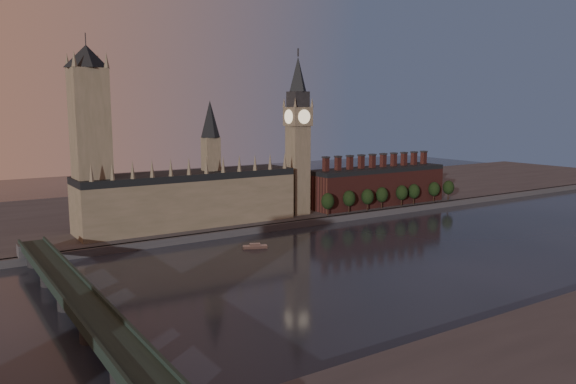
% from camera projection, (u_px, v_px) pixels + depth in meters
% --- Properties ---
extents(ground, '(900.00, 900.00, 0.00)m').
position_uv_depth(ground, '(406.00, 258.00, 276.35)').
color(ground, black).
rests_on(ground, ground).
extents(north_bank, '(900.00, 182.00, 4.00)m').
position_uv_depth(north_bank, '(236.00, 204.00, 423.44)').
color(north_bank, '#45454A').
rests_on(north_bank, ground).
extents(palace_of_westminster, '(130.00, 30.30, 74.00)m').
position_uv_depth(palace_of_westminster, '(190.00, 196.00, 333.42)').
color(palace_of_westminster, '#7D6D59').
rests_on(palace_of_westminster, north_bank).
extents(victoria_tower, '(24.00, 24.00, 108.00)m').
position_uv_depth(victoria_tower, '(90.00, 135.00, 297.88)').
color(victoria_tower, '#7D6D59').
rests_on(victoria_tower, north_bank).
extents(big_ben, '(15.00, 15.00, 107.00)m').
position_uv_depth(big_ben, '(298.00, 134.00, 364.46)').
color(big_ben, '#7D6D59').
rests_on(big_ben, north_bank).
extents(chimney_block, '(110.00, 25.00, 37.00)m').
position_uv_depth(chimney_block, '(377.00, 185.00, 408.10)').
color(chimney_block, '#50221E').
rests_on(chimney_block, north_bank).
extents(embankment_tree_0, '(8.60, 8.60, 14.88)m').
position_uv_depth(embankment_tree_0, '(328.00, 201.00, 364.69)').
color(embankment_tree_0, black).
rests_on(embankment_tree_0, north_bank).
extents(embankment_tree_1, '(8.60, 8.60, 14.88)m').
position_uv_depth(embankment_tree_1, '(349.00, 198.00, 376.08)').
color(embankment_tree_1, black).
rests_on(embankment_tree_1, north_bank).
extents(embankment_tree_2, '(8.60, 8.60, 14.88)m').
position_uv_depth(embankment_tree_2, '(368.00, 197.00, 383.14)').
color(embankment_tree_2, black).
rests_on(embankment_tree_2, north_bank).
extents(embankment_tree_3, '(8.60, 8.60, 14.88)m').
position_uv_depth(embankment_tree_3, '(382.00, 195.00, 391.87)').
color(embankment_tree_3, black).
rests_on(embankment_tree_3, north_bank).
extents(embankment_tree_4, '(8.60, 8.60, 14.88)m').
position_uv_depth(embankment_tree_4, '(402.00, 193.00, 401.67)').
color(embankment_tree_4, black).
rests_on(embankment_tree_4, north_bank).
extents(embankment_tree_5, '(8.60, 8.60, 14.88)m').
position_uv_depth(embankment_tree_5, '(414.00, 191.00, 408.17)').
color(embankment_tree_5, black).
rests_on(embankment_tree_5, north_bank).
extents(embankment_tree_6, '(8.60, 8.60, 14.88)m').
position_uv_depth(embankment_tree_6, '(434.00, 189.00, 419.84)').
color(embankment_tree_6, black).
rests_on(embankment_tree_6, north_bank).
extents(embankment_tree_7, '(8.60, 8.60, 14.88)m').
position_uv_depth(embankment_tree_7, '(449.00, 188.00, 427.98)').
color(embankment_tree_7, black).
rests_on(embankment_tree_7, north_bank).
extents(westminster_bridge, '(14.00, 200.00, 11.55)m').
position_uv_depth(westminster_bridge, '(81.00, 305.00, 189.11)').
color(westminster_bridge, '#1C2C25').
rests_on(westminster_bridge, ground).
extents(river_boat, '(13.26, 8.13, 2.56)m').
position_uv_depth(river_boat, '(255.00, 246.00, 296.43)').
color(river_boat, silver).
rests_on(river_boat, ground).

